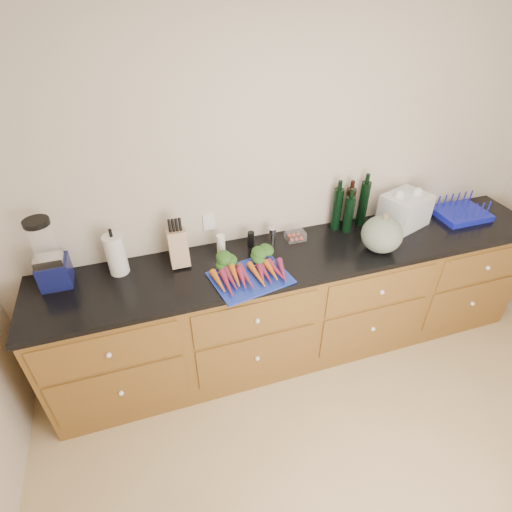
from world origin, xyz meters
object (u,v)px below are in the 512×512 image
object	(u,v)px
carrots	(248,270)
paper_towel	(116,255)
tomato_box	(295,235)
knife_block	(178,248)
cutting_board	(250,278)
blender_appliance	(49,257)
squash	(382,234)
dish_rack	(461,212)

from	to	relation	value
carrots	paper_towel	size ratio (longest dim) A/B	1.65
paper_towel	tomato_box	xyz separation A→B (m)	(1.22, 0.01, -0.10)
knife_block	tomato_box	xyz separation A→B (m)	(0.83, 0.03, -0.09)
cutting_board	blender_appliance	world-z (taller)	blender_appliance
squash	paper_towel	xyz separation A→B (m)	(-1.72, 0.29, 0.01)
blender_appliance	paper_towel	distance (m)	0.37
squash	blender_appliance	xyz separation A→B (m)	(-2.09, 0.29, 0.07)
squash	blender_appliance	size ratio (longest dim) A/B	0.61
blender_appliance	cutting_board	bearing A→B (deg)	-15.49
knife_block	dish_rack	xyz separation A→B (m)	(2.19, -0.06, -0.08)
cutting_board	squash	xyz separation A→B (m)	(0.94, 0.03, 0.12)
squash	paper_towel	distance (m)	1.74
blender_appliance	dish_rack	bearing A→B (deg)	-1.51
paper_towel	knife_block	size ratio (longest dim) A/B	1.14
blender_appliance	knife_block	bearing A→B (deg)	-1.33
blender_appliance	dish_rack	world-z (taller)	blender_appliance
dish_rack	tomato_box	bearing A→B (deg)	176.21
dish_rack	blender_appliance	bearing A→B (deg)	178.49
paper_towel	knife_block	world-z (taller)	paper_towel
carrots	paper_towel	distance (m)	0.83
squash	blender_appliance	bearing A→B (deg)	172.20
cutting_board	knife_block	distance (m)	0.51
carrots	squash	bearing A→B (deg)	-0.73
paper_towel	dish_rack	size ratio (longest dim) A/B	0.71
blender_appliance	dish_rack	size ratio (longest dim) A/B	1.19
blender_appliance	dish_rack	distance (m)	2.95
blender_appliance	knife_block	xyz separation A→B (m)	(0.75, -0.02, -0.08)
cutting_board	dish_rack	world-z (taller)	dish_rack
squash	dish_rack	bearing A→B (deg)	13.68
blender_appliance	tomato_box	xyz separation A→B (m)	(1.59, 0.01, -0.17)
carrots	blender_appliance	bearing A→B (deg)	166.54
blender_appliance	paper_towel	xyz separation A→B (m)	(0.37, 0.00, -0.06)
paper_towel	tomato_box	size ratio (longest dim) A/B	2.03
cutting_board	knife_block	world-z (taller)	knife_block
cutting_board	paper_towel	distance (m)	0.85
carrots	knife_block	size ratio (longest dim) A/B	1.88
knife_block	blender_appliance	bearing A→B (deg)	178.67
blender_appliance	tomato_box	bearing A→B (deg)	0.45
knife_block	tomato_box	world-z (taller)	knife_block
dish_rack	carrots	bearing A→B (deg)	-173.76
dish_rack	paper_towel	bearing A→B (deg)	178.22
cutting_board	blender_appliance	size ratio (longest dim) A/B	1.03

